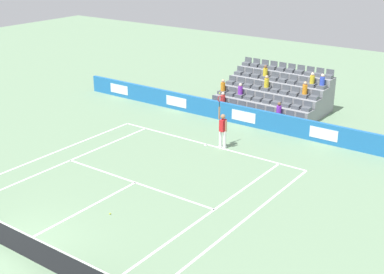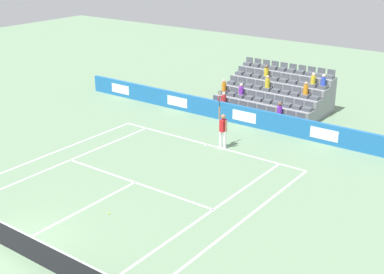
# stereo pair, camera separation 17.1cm
# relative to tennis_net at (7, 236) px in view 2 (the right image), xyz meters

# --- Properties ---
(ground_plane) EXTENTS (80.00, 80.00, 0.00)m
(ground_plane) POSITION_rel_tennis_net_xyz_m (0.00, 0.00, -0.49)
(ground_plane) COLOR gray
(line_baseline) EXTENTS (10.97, 0.10, 0.01)m
(line_baseline) POSITION_rel_tennis_net_xyz_m (0.00, -11.89, -0.49)
(line_baseline) COLOR white
(line_baseline) RESTS_ON ground
(line_service) EXTENTS (8.23, 0.10, 0.01)m
(line_service) POSITION_rel_tennis_net_xyz_m (0.00, -6.40, -0.49)
(line_service) COLOR white
(line_service) RESTS_ON ground
(line_centre_service) EXTENTS (0.10, 6.40, 0.01)m
(line_centre_service) POSITION_rel_tennis_net_xyz_m (0.00, -3.20, -0.49)
(line_centre_service) COLOR white
(line_centre_service) RESTS_ON ground
(line_singles_sideline_left) EXTENTS (0.10, 11.89, 0.01)m
(line_singles_sideline_left) POSITION_rel_tennis_net_xyz_m (4.12, -5.95, -0.49)
(line_singles_sideline_left) COLOR white
(line_singles_sideline_left) RESTS_ON ground
(line_singles_sideline_right) EXTENTS (0.10, 11.89, 0.01)m
(line_singles_sideline_right) POSITION_rel_tennis_net_xyz_m (-4.12, -5.95, -0.49)
(line_singles_sideline_right) COLOR white
(line_singles_sideline_right) RESTS_ON ground
(line_doubles_sideline_left) EXTENTS (0.10, 11.89, 0.01)m
(line_doubles_sideline_left) POSITION_rel_tennis_net_xyz_m (5.49, -5.95, -0.49)
(line_doubles_sideline_left) COLOR white
(line_doubles_sideline_left) RESTS_ON ground
(line_doubles_sideline_right) EXTENTS (0.10, 11.89, 0.01)m
(line_doubles_sideline_right) POSITION_rel_tennis_net_xyz_m (-5.49, -5.95, -0.49)
(line_doubles_sideline_right) COLOR white
(line_doubles_sideline_right) RESTS_ON ground
(line_centre_mark) EXTENTS (0.10, 0.20, 0.01)m
(line_centre_mark) POSITION_rel_tennis_net_xyz_m (0.00, -11.79, -0.49)
(line_centre_mark) COLOR white
(line_centre_mark) RESTS_ON ground
(sponsor_barrier) EXTENTS (23.70, 0.22, 1.06)m
(sponsor_barrier) POSITION_rel_tennis_net_xyz_m (0.00, -15.60, 0.04)
(sponsor_barrier) COLOR #1E66AD
(sponsor_barrier) RESTS_ON ground
(tennis_net) EXTENTS (11.97, 0.10, 1.07)m
(tennis_net) POSITION_rel_tennis_net_xyz_m (0.00, 0.00, 0.00)
(tennis_net) COLOR #33383D
(tennis_net) RESTS_ON ground
(tennis_player) EXTENTS (0.53, 0.36, 2.85)m
(tennis_player) POSITION_rel_tennis_net_xyz_m (-0.87, -11.98, 0.50)
(tennis_player) COLOR white
(tennis_player) RESTS_ON ground
(stadium_stand) EXTENTS (6.20, 4.75, 2.60)m
(stadium_stand) POSITION_rel_tennis_net_xyz_m (-0.00, -19.17, 0.32)
(stadium_stand) COLOR gray
(stadium_stand) RESTS_ON ground
(loose_tennis_ball) EXTENTS (0.07, 0.07, 0.07)m
(loose_tennis_ball) POSITION_rel_tennis_net_xyz_m (-1.08, -3.74, -0.46)
(loose_tennis_ball) COLOR #D1E533
(loose_tennis_ball) RESTS_ON ground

